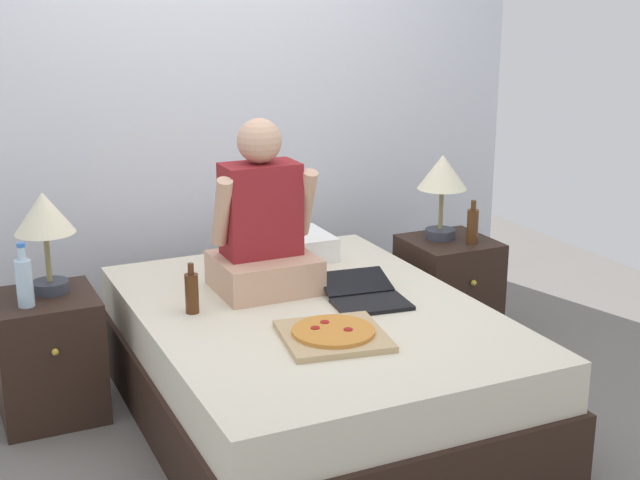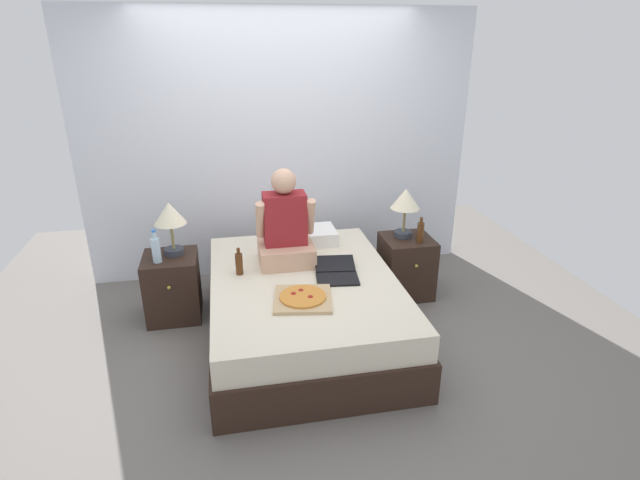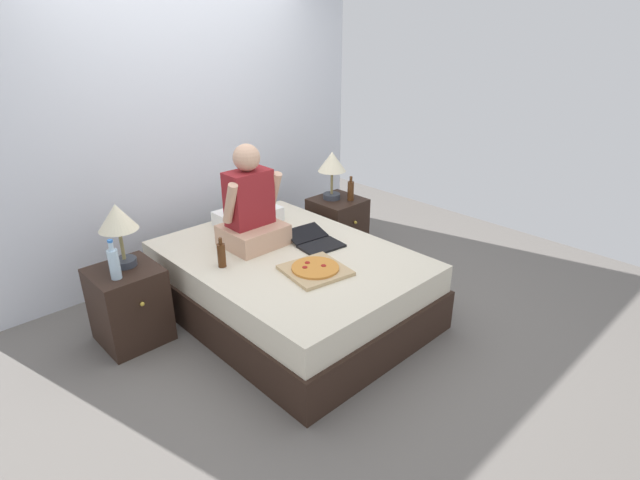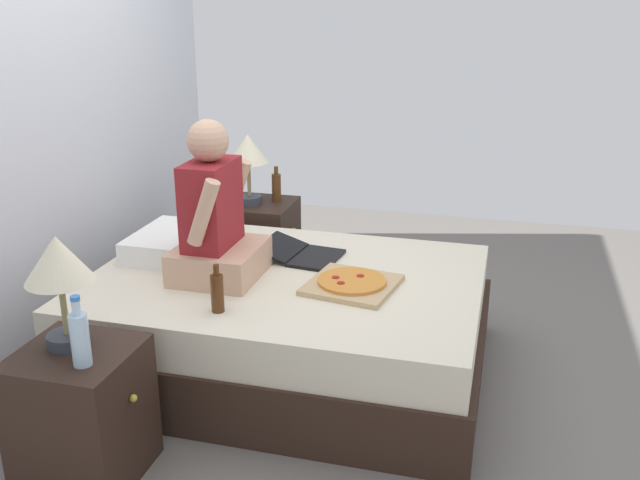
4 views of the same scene
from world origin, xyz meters
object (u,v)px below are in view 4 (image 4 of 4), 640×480
(lamp_on_right_nightstand, at_px, (248,154))
(person_seated, at_px, (215,221))
(lamp_on_left_nightstand, at_px, (59,267))
(bed, at_px, (287,323))
(nightstand_right, at_px, (260,243))
(beer_bottle, at_px, (276,187))
(water_bottle, at_px, (80,338))
(laptop, at_px, (304,254))
(beer_bottle_on_bed, at_px, (217,292))
(nightstand_left, at_px, (82,414))
(pizza_box, at_px, (352,284))

(lamp_on_right_nightstand, height_order, person_seated, person_seated)
(lamp_on_left_nightstand, bearing_deg, bed, -29.63)
(nightstand_right, distance_m, beer_bottle, 0.39)
(bed, relative_size, person_seated, 2.53)
(lamp_on_left_nightstand, relative_size, water_bottle, 1.63)
(laptop, bearing_deg, beer_bottle_on_bed, 166.02)
(nightstand_left, height_order, pizza_box, pizza_box)
(bed, xyz_separation_m, nightstand_right, (1.04, 0.52, 0.02))
(nightstand_right, relative_size, person_seated, 0.71)
(lamp_on_right_nightstand, xyz_separation_m, beer_bottle_on_bed, (-1.49, -0.40, -0.28))
(bed, relative_size, lamp_on_left_nightstand, 4.38)
(water_bottle, xyz_separation_m, beer_bottle, (2.23, -0.01, -0.02))
(nightstand_right, relative_size, lamp_on_right_nightstand, 1.24)
(lamp_on_right_nightstand, bearing_deg, person_seated, -167.77)
(lamp_on_left_nightstand, bearing_deg, person_seated, -14.73)
(nightstand_right, distance_m, beer_bottle_on_bed, 1.60)
(pizza_box, xyz_separation_m, beer_bottle_on_bed, (-0.42, 0.51, 0.07))
(nightstand_left, bearing_deg, water_bottle, -131.65)
(lamp_on_left_nightstand, relative_size, beer_bottle, 1.96)
(nightstand_left, distance_m, person_seated, 1.10)
(nightstand_right, bearing_deg, bed, -153.49)
(nightstand_left, relative_size, beer_bottle, 2.42)
(lamp_on_left_nightstand, xyz_separation_m, beer_bottle_on_bed, (0.52, -0.40, -0.28))
(lamp_on_left_nightstand, distance_m, person_seated, 0.94)
(lamp_on_left_nightstand, bearing_deg, laptop, -25.08)
(nightstand_left, bearing_deg, laptop, -22.53)
(nightstand_left, xyz_separation_m, beer_bottle, (2.15, -0.10, 0.37))
(beer_bottle_on_bed, bearing_deg, person_seated, 23.14)
(bed, bearing_deg, lamp_on_left_nightstand, 150.37)
(laptop, bearing_deg, pizza_box, -134.03)
(water_bottle, height_order, nightstand_right, water_bottle)
(nightstand_left, height_order, laptop, laptop)
(beer_bottle, height_order, beer_bottle_on_bed, beer_bottle)
(nightstand_left, xyz_separation_m, beer_bottle_on_bed, (0.56, -0.35, 0.33))
(bed, xyz_separation_m, water_bottle, (-1.12, 0.43, 0.41))
(person_seated, distance_m, beer_bottle_on_bed, 0.47)
(nightstand_right, height_order, lamp_on_right_nightstand, lamp_on_right_nightstand)
(person_seated, height_order, laptop, person_seated)
(lamp_on_right_nightstand, distance_m, pizza_box, 1.46)
(lamp_on_left_nightstand, xyz_separation_m, laptop, (1.26, -0.59, -0.35))
(nightstand_right, bearing_deg, water_bottle, -177.62)
(nightstand_left, relative_size, lamp_on_right_nightstand, 1.24)
(lamp_on_right_nightstand, height_order, pizza_box, lamp_on_right_nightstand)
(bed, distance_m, person_seated, 0.65)
(nightstand_right, distance_m, pizza_box, 1.43)
(nightstand_left, relative_size, beer_bottle_on_bed, 2.53)
(lamp_on_left_nightstand, height_order, beer_bottle_on_bed, lamp_on_left_nightstand)
(water_bottle, xyz_separation_m, laptop, (1.38, -0.45, -0.13))
(bed, distance_m, pizza_box, 0.45)
(nightstand_left, relative_size, water_bottle, 2.02)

